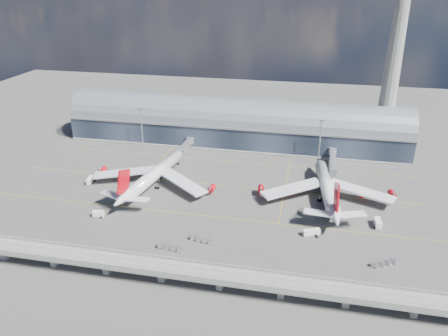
% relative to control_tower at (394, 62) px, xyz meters
% --- Properties ---
extents(ground, '(500.00, 500.00, 0.00)m').
position_rel_control_tower_xyz_m(ground, '(-85.00, -83.00, -51.64)').
color(ground, '#474744').
rests_on(ground, ground).
extents(taxi_lines, '(200.00, 80.12, 0.01)m').
position_rel_control_tower_xyz_m(taxi_lines, '(-85.00, -60.89, -51.63)').
color(taxi_lines, gold).
rests_on(taxi_lines, ground).
extents(terminal, '(200.00, 30.00, 28.00)m').
position_rel_control_tower_xyz_m(terminal, '(-85.00, -5.01, -40.30)').
color(terminal, '#1E2633').
rests_on(terminal, ground).
extents(control_tower, '(19.00, 19.00, 103.00)m').
position_rel_control_tower_xyz_m(control_tower, '(0.00, 0.00, 0.00)').
color(control_tower, gray).
rests_on(control_tower, ground).
extents(guideway, '(220.00, 8.50, 7.20)m').
position_rel_control_tower_xyz_m(guideway, '(-85.00, -138.00, -46.34)').
color(guideway, gray).
rests_on(guideway, ground).
extents(floodlight_mast_left, '(3.00, 0.70, 25.70)m').
position_rel_control_tower_xyz_m(floodlight_mast_left, '(-135.00, -28.00, -38.00)').
color(floodlight_mast_left, gray).
rests_on(floodlight_mast_left, ground).
extents(floodlight_mast_right, '(3.00, 0.70, 25.70)m').
position_rel_control_tower_xyz_m(floodlight_mast_right, '(-35.00, -28.00, -38.00)').
color(floodlight_mast_right, gray).
rests_on(floodlight_mast_right, ground).
extents(airliner_left, '(62.74, 66.01, 20.13)m').
position_rel_control_tower_xyz_m(airliner_left, '(-112.88, -71.19, -45.88)').
color(airliner_left, white).
rests_on(airliner_left, ground).
extents(airliner_right, '(62.62, 65.49, 20.78)m').
position_rel_control_tower_xyz_m(airliner_right, '(-30.85, -67.31, -46.25)').
color(airliner_right, white).
rests_on(airliner_right, ground).
extents(jet_bridge_left, '(4.40, 28.00, 7.25)m').
position_rel_control_tower_xyz_m(jet_bridge_left, '(-109.07, -29.88, -46.46)').
color(jet_bridge_left, gray).
rests_on(jet_bridge_left, ground).
extents(jet_bridge_right, '(4.40, 32.00, 7.25)m').
position_rel_control_tower_xyz_m(jet_bridge_right, '(-27.55, -31.82, -46.46)').
color(jet_bridge_right, gray).
rests_on(jet_bridge_right, ground).
extents(service_truck_0, '(3.46, 7.02, 2.78)m').
position_rel_control_tower_xyz_m(service_truck_0, '(-144.85, -73.66, -50.20)').
color(service_truck_0, white).
rests_on(service_truck_0, ground).
extents(service_truck_1, '(5.01, 2.95, 2.74)m').
position_rel_control_tower_xyz_m(service_truck_1, '(-125.61, -103.29, -50.26)').
color(service_truck_1, white).
rests_on(service_truck_1, ground).
extents(service_truck_2, '(7.12, 4.71, 2.51)m').
position_rel_control_tower_xyz_m(service_truck_2, '(-36.50, -98.87, -50.33)').
color(service_truck_2, white).
rests_on(service_truck_2, ground).
extents(service_truck_3, '(2.91, 6.40, 3.03)m').
position_rel_control_tower_xyz_m(service_truck_3, '(-10.09, -86.71, -50.09)').
color(service_truck_3, white).
rests_on(service_truck_3, ground).
extents(service_truck_4, '(3.22, 4.94, 2.64)m').
position_rel_control_tower_xyz_m(service_truck_4, '(-28.94, -54.94, -50.31)').
color(service_truck_4, white).
rests_on(service_truck_4, ground).
extents(service_truck_5, '(4.78, 5.79, 2.67)m').
position_rel_control_tower_xyz_m(service_truck_5, '(-113.92, -64.14, -50.27)').
color(service_truck_5, white).
rests_on(service_truck_5, ground).
extents(cargo_train_0, '(10.11, 3.46, 1.67)m').
position_rel_control_tower_xyz_m(cargo_train_0, '(-77.83, -112.51, -50.77)').
color(cargo_train_0, gray).
rests_on(cargo_train_0, ground).
extents(cargo_train_1, '(10.58, 3.05, 1.74)m').
position_rel_control_tower_xyz_m(cargo_train_1, '(-87.97, -120.23, -50.73)').
color(cargo_train_1, gray).
rests_on(cargo_train_1, ground).
extents(cargo_train_2, '(10.12, 6.46, 1.76)m').
position_rel_control_tower_xyz_m(cargo_train_2, '(-10.44, -113.42, -50.72)').
color(cargo_train_2, gray).
rests_on(cargo_train_2, ground).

